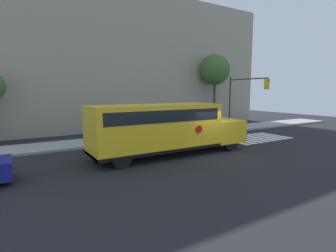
% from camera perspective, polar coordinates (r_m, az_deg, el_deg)
% --- Properties ---
extents(ground_plane, '(60.00, 60.00, 0.00)m').
position_cam_1_polar(ground_plane, '(15.78, 8.76, -5.88)').
color(ground_plane, black).
extents(sidewalk_strip, '(44.00, 3.00, 0.15)m').
position_cam_1_polar(sidewalk_strip, '(21.03, -2.75, -2.20)').
color(sidewalk_strip, '#9E9E99').
rests_on(sidewalk_strip, ground).
extents(building_backdrop, '(32.00, 4.00, 12.96)m').
position_cam_1_polar(building_backdrop, '(26.76, -9.75, 13.57)').
color(building_backdrop, '#9E937F').
rests_on(building_backdrop, ground).
extents(crosswalk_stripes, '(5.40, 3.20, 0.01)m').
position_cam_1_polar(crosswalk_stripes, '(21.65, 18.38, -2.49)').
color(crosswalk_stripes, white).
rests_on(crosswalk_stripes, ground).
extents(school_bus, '(9.50, 2.57, 2.92)m').
position_cam_1_polar(school_bus, '(14.75, -0.79, -0.15)').
color(school_bus, yellow).
rests_on(school_bus, ground).
extents(stop_sign, '(0.65, 0.10, 2.47)m').
position_cam_1_polar(stop_sign, '(23.11, 10.06, 2.43)').
color(stop_sign, '#38383A').
rests_on(stop_sign, ground).
extents(traffic_light, '(0.28, 4.10, 4.90)m').
position_cam_1_polar(traffic_light, '(23.25, 15.85, 6.50)').
color(traffic_light, '#38383A').
rests_on(traffic_light, ground).
extents(tree_far_sidewalk, '(3.19, 3.19, 7.50)m').
position_cam_1_polar(tree_far_sidewalk, '(28.81, 10.16, 11.88)').
color(tree_far_sidewalk, brown).
rests_on(tree_far_sidewalk, ground).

